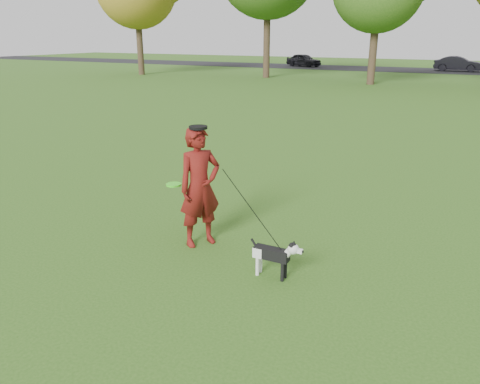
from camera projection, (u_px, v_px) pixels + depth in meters
The scene contains 7 objects.
ground at pixel (262, 255), 6.84m from camera, with size 120.00×120.00×0.00m, color #285116.
road at pixel (453, 71), 40.57m from camera, with size 120.00×7.00×0.02m, color black.
man at pixel (200, 187), 6.94m from camera, with size 0.66×0.43×1.82m, color #5F120D.
dog at pixel (276, 254), 6.10m from camera, with size 0.75×0.15×0.57m.
car_left at pixel (304, 60), 46.30m from camera, with size 1.46×3.62×1.23m, color black.
car_mid at pixel (458, 64), 40.25m from camera, with size 1.33×3.81×1.26m, color black.
man_held_items at pixel (251, 208), 6.32m from camera, with size 2.05×0.60×1.44m.
Camera 1 is at (2.53, -5.66, 3.06)m, focal length 35.00 mm.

